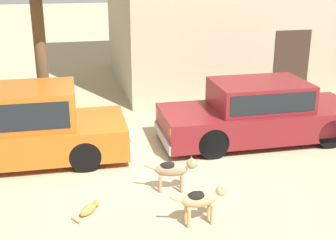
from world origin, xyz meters
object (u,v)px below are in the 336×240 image
(stray_dog_tan, at_px, (201,199))
(parked_sedan_second, at_px, (260,112))
(stray_dog_spotted, at_px, (174,169))
(parked_sedan_nearest, at_px, (14,124))
(stray_cat, at_px, (89,209))

(stray_dog_tan, bearing_deg, parked_sedan_second, 51.04)
(stray_dog_spotted, bearing_deg, stray_dog_tan, -69.44)
(parked_sedan_nearest, bearing_deg, stray_dog_spotted, -33.62)
(parked_sedan_second, xyz_separation_m, stray_cat, (-4.03, -2.44, -0.61))
(parked_sedan_nearest, distance_m, stray_dog_spotted, 3.52)
(parked_sedan_nearest, xyz_separation_m, parked_sedan_second, (5.36, -0.01, -0.12))
(parked_sedan_second, relative_size, stray_dog_tan, 4.89)
(stray_dog_tan, bearing_deg, stray_cat, 156.16)
(stray_dog_spotted, bearing_deg, parked_sedan_nearest, 157.53)
(stray_dog_tan, relative_size, stray_cat, 1.92)
(parked_sedan_second, xyz_separation_m, stray_dog_tan, (-2.31, -3.11, -0.27))
(stray_dog_tan, bearing_deg, stray_dog_spotted, 96.09)
(parked_sedan_nearest, xyz_separation_m, stray_dog_spotted, (2.88, -1.99, -0.38))
(parked_sedan_nearest, xyz_separation_m, stray_dog_tan, (3.05, -3.12, -0.38))
(parked_sedan_nearest, bearing_deg, parked_sedan_second, 0.87)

